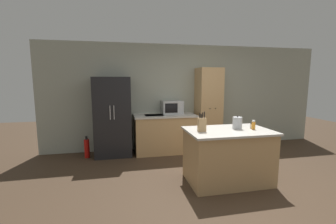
{
  "coord_description": "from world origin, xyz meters",
  "views": [
    {
      "loc": [
        -1.7,
        -3.22,
        1.71
      ],
      "look_at": [
        -0.72,
        1.4,
        1.05
      ],
      "focal_mm": 24.0,
      "sensor_mm": 36.0,
      "label": 1
    }
  ],
  "objects_px": {
    "spice_bottle_amber_oil": "(253,125)",
    "kettle": "(237,123)",
    "knife_block": "(202,124)",
    "refrigerator": "(113,117)",
    "spice_bottle_tall_dark": "(251,126)",
    "fire_extinguisher": "(87,148)",
    "spice_bottle_short_red": "(239,123)",
    "microwave": "(172,107)",
    "pantry_cabinet": "(208,109)"
  },
  "relations": [
    {
      "from": "spice_bottle_amber_oil",
      "to": "kettle",
      "type": "height_order",
      "value": "kettle"
    },
    {
      "from": "knife_block",
      "to": "refrigerator",
      "type": "bearing_deg",
      "value": 128.41
    },
    {
      "from": "spice_bottle_tall_dark",
      "to": "kettle",
      "type": "bearing_deg",
      "value": 171.26
    },
    {
      "from": "spice_bottle_amber_oil",
      "to": "fire_extinguisher",
      "type": "distance_m",
      "value": 3.53
    },
    {
      "from": "spice_bottle_short_red",
      "to": "microwave",
      "type": "bearing_deg",
      "value": 114.52
    },
    {
      "from": "microwave",
      "to": "knife_block",
      "type": "xyz_separation_m",
      "value": [
        0.04,
        -1.96,
        -0.05
      ]
    },
    {
      "from": "knife_block",
      "to": "spice_bottle_short_red",
      "type": "xyz_separation_m",
      "value": [
        0.77,
        0.19,
        -0.05
      ]
    },
    {
      "from": "microwave",
      "to": "spice_bottle_amber_oil",
      "type": "xyz_separation_m",
      "value": [
        0.95,
        -1.99,
        -0.1
      ]
    },
    {
      "from": "kettle",
      "to": "fire_extinguisher",
      "type": "bearing_deg",
      "value": 148.09
    },
    {
      "from": "microwave",
      "to": "spice_bottle_short_red",
      "type": "relative_size",
      "value": 3.52
    },
    {
      "from": "knife_block",
      "to": "fire_extinguisher",
      "type": "distance_m",
      "value": 2.81
    },
    {
      "from": "kettle",
      "to": "refrigerator",
      "type": "bearing_deg",
      "value": 140.3
    },
    {
      "from": "kettle",
      "to": "spice_bottle_tall_dark",
      "type": "bearing_deg",
      "value": -8.74
    },
    {
      "from": "spice_bottle_amber_oil",
      "to": "knife_block",
      "type": "bearing_deg",
      "value": 178.2
    },
    {
      "from": "refrigerator",
      "to": "spice_bottle_short_red",
      "type": "xyz_separation_m",
      "value": [
        2.22,
        -1.65,
        0.07
      ]
    },
    {
      "from": "refrigerator",
      "to": "kettle",
      "type": "height_order",
      "value": "refrigerator"
    },
    {
      "from": "microwave",
      "to": "fire_extinguisher",
      "type": "bearing_deg",
      "value": -174.26
    },
    {
      "from": "kettle",
      "to": "knife_block",
      "type": "bearing_deg",
      "value": -173.48
    },
    {
      "from": "microwave",
      "to": "kettle",
      "type": "height_order",
      "value": "microwave"
    },
    {
      "from": "knife_block",
      "to": "fire_extinguisher",
      "type": "bearing_deg",
      "value": 139.2
    },
    {
      "from": "microwave",
      "to": "spice_bottle_tall_dark",
      "type": "bearing_deg",
      "value": -63.72
    },
    {
      "from": "spice_bottle_short_red",
      "to": "kettle",
      "type": "distance_m",
      "value": 0.16
    },
    {
      "from": "spice_bottle_amber_oil",
      "to": "fire_extinguisher",
      "type": "xyz_separation_m",
      "value": [
        -2.95,
        1.79,
        -0.75
      ]
    },
    {
      "from": "knife_block",
      "to": "spice_bottle_short_red",
      "type": "bearing_deg",
      "value": 14.14
    },
    {
      "from": "knife_block",
      "to": "spice_bottle_short_red",
      "type": "distance_m",
      "value": 0.79
    },
    {
      "from": "microwave",
      "to": "knife_block",
      "type": "height_order",
      "value": "microwave"
    },
    {
      "from": "spice_bottle_tall_dark",
      "to": "spice_bottle_amber_oil",
      "type": "distance_m",
      "value": 0.07
    },
    {
      "from": "microwave",
      "to": "kettle",
      "type": "bearing_deg",
      "value": -69.46
    },
    {
      "from": "refrigerator",
      "to": "pantry_cabinet",
      "type": "distance_m",
      "value": 2.34
    },
    {
      "from": "fire_extinguisher",
      "to": "spice_bottle_short_red",
      "type": "bearing_deg",
      "value": -29.2
    },
    {
      "from": "knife_block",
      "to": "fire_extinguisher",
      "type": "relative_size",
      "value": 0.66
    },
    {
      "from": "microwave",
      "to": "spice_bottle_short_red",
      "type": "distance_m",
      "value": 1.95
    },
    {
      "from": "fire_extinguisher",
      "to": "knife_block",
      "type": "bearing_deg",
      "value": -40.8
    },
    {
      "from": "microwave",
      "to": "pantry_cabinet",
      "type": "bearing_deg",
      "value": -4.22
    },
    {
      "from": "pantry_cabinet",
      "to": "spice_bottle_short_red",
      "type": "relative_size",
      "value": 14.09
    },
    {
      "from": "spice_bottle_tall_dark",
      "to": "kettle",
      "type": "relative_size",
      "value": 0.42
    },
    {
      "from": "pantry_cabinet",
      "to": "spice_bottle_amber_oil",
      "type": "xyz_separation_m",
      "value": [
        0.03,
        -1.92,
        -0.04
      ]
    },
    {
      "from": "spice_bottle_tall_dark",
      "to": "spice_bottle_amber_oil",
      "type": "bearing_deg",
      "value": -92.38
    },
    {
      "from": "microwave",
      "to": "spice_bottle_short_red",
      "type": "bearing_deg",
      "value": -65.48
    },
    {
      "from": "spice_bottle_tall_dark",
      "to": "fire_extinguisher",
      "type": "xyz_separation_m",
      "value": [
        -2.95,
        1.72,
        -0.73
      ]
    },
    {
      "from": "pantry_cabinet",
      "to": "spice_bottle_amber_oil",
      "type": "height_order",
      "value": "pantry_cabinet"
    },
    {
      "from": "pantry_cabinet",
      "to": "kettle",
      "type": "distance_m",
      "value": 1.83
    },
    {
      "from": "spice_bottle_tall_dark",
      "to": "fire_extinguisher",
      "type": "relative_size",
      "value": 0.19
    },
    {
      "from": "pantry_cabinet",
      "to": "knife_block",
      "type": "height_order",
      "value": "pantry_cabinet"
    },
    {
      "from": "spice_bottle_tall_dark",
      "to": "spice_bottle_short_red",
      "type": "xyz_separation_m",
      "value": [
        -0.14,
        0.15,
        0.02
      ]
    },
    {
      "from": "refrigerator",
      "to": "microwave",
      "type": "height_order",
      "value": "refrigerator"
    },
    {
      "from": "refrigerator",
      "to": "spice_bottle_tall_dark",
      "type": "relative_size",
      "value": 19.08
    },
    {
      "from": "microwave",
      "to": "spice_bottle_amber_oil",
      "type": "distance_m",
      "value": 2.21
    },
    {
      "from": "spice_bottle_tall_dark",
      "to": "spice_bottle_amber_oil",
      "type": "xyz_separation_m",
      "value": [
        -0.0,
        -0.07,
        0.03
      ]
    },
    {
      "from": "pantry_cabinet",
      "to": "spice_bottle_tall_dark",
      "type": "bearing_deg",
      "value": -88.91
    }
  ]
}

